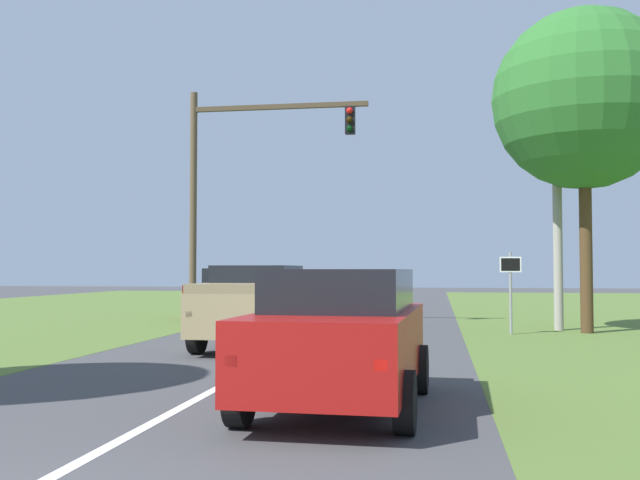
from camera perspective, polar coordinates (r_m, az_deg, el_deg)
ground_plane at (r=15.37m, az=-3.66°, el=-9.22°), size 120.00×120.00×0.00m
red_suv_near at (r=9.82m, az=1.67°, el=-7.37°), size 2.29×4.52×1.85m
pickup_truck_lead at (r=17.21m, az=-4.82°, el=-5.13°), size 2.37×5.03×1.94m
traffic_light at (r=24.93m, az=-6.67°, el=5.25°), size 6.14×0.40×7.94m
keep_moving_sign at (r=21.40m, az=14.72°, el=-3.18°), size 0.60×0.09×2.34m
oak_tree_right at (r=23.06m, az=19.99°, el=10.30°), size 5.30×5.30×9.50m
crossing_suv_far at (r=27.21m, az=-5.58°, el=-4.14°), size 4.70×2.17×1.89m
utility_pole_right at (r=23.35m, az=18.11°, el=3.11°), size 0.28×0.28×8.02m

